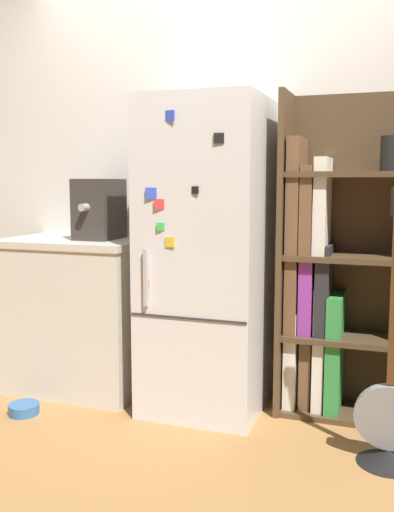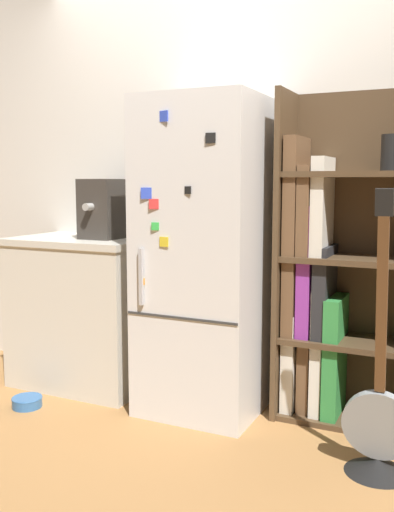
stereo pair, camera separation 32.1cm
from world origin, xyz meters
name	(u,v)px [view 1 (the left image)]	position (x,y,z in m)	size (l,w,h in m)	color
ground_plane	(199,414)	(0.00, 0.00, 0.00)	(16.00, 16.00, 0.00)	#A87542
wall_back	(225,179)	(0.00, 0.47, 1.30)	(8.00, 0.05, 2.60)	silver
refrigerator	(207,257)	(0.00, 0.13, 0.87)	(0.64, 0.66, 1.73)	silver
bookshelf	(332,276)	(0.67, 0.30, 0.77)	(0.75, 0.37, 1.76)	#4C3823
kitchen_counter	(78,313)	(-0.85, 0.16, 0.47)	(0.87, 0.60, 0.94)	beige
espresso_machine	(99,209)	(-0.71, 0.20, 1.12)	(0.22, 0.36, 0.36)	#38332D
guitar	(390,427)	(1.00, -0.24, 0.18)	(0.32, 0.30, 1.26)	black
pet_bowl	(24,408)	(-0.92, -0.32, 0.03)	(0.17, 0.17, 0.06)	#3366A5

